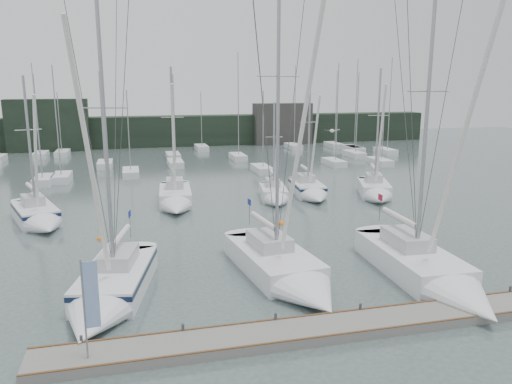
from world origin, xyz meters
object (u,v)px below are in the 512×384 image
sailboat_mid_a (39,218)px  sailboat_mid_d (310,191)px  sailboat_near_left (108,293)px  sailboat_near_right (434,276)px  buoy_a (234,235)px  buoy_b (281,224)px  sailboat_mid_b (176,200)px  sailboat_mid_c (275,196)px  dock_banner (89,300)px  sailboat_mid_e (376,192)px  buoy_c (101,239)px  sailboat_near_center (290,275)px

sailboat_mid_a → sailboat_mid_d: bearing=-9.6°
sailboat_near_left → sailboat_near_right: (16.37, -1.93, 0.01)m
buoy_a → buoy_b: buoy_a is taller
buoy_b → sailboat_mid_b: bearing=134.9°
sailboat_near_left → sailboat_mid_c: (13.73, 18.63, -0.10)m
sailboat_mid_c → buoy_a: size_ratio=14.19×
sailboat_mid_c → sailboat_near_left: bearing=-116.6°
sailboat_mid_a → buoy_b: sailboat_mid_a is taller
sailboat_mid_b → sailboat_mid_d: (12.51, 0.69, -0.03)m
sailboat_mid_b → buoy_a: bearing=-66.3°
sailboat_near_left → dock_banner: 5.75m
buoy_b → sailboat_mid_e: bearing=28.8°
sailboat_mid_b → buoy_b: sailboat_mid_b is taller
sailboat_near_right → sailboat_mid_a: bearing=143.7°
sailboat_mid_a → sailboat_mid_d: size_ratio=1.02×
sailboat_mid_d → buoy_a: bearing=-127.6°
sailboat_mid_c → buoy_b: sailboat_mid_c is taller
sailboat_near_right → sailboat_mid_d: (1.06, 21.35, -0.04)m
sailboat_near_right → sailboat_mid_b: size_ratio=1.35×
sailboat_mid_c → buoy_c: size_ratio=18.66×
buoy_a → dock_banner: (-8.46, -15.05, 2.69)m
sailboat_mid_b → sailboat_near_left: bearing=-100.5°
buoy_b → buoy_c: buoy_b is taller
sailboat_near_left → sailboat_mid_d: sailboat_near_left is taller
buoy_a → buoy_c: bearing=172.5°
sailboat_near_left → buoy_a: size_ratio=23.53×
buoy_b → sailboat_near_left: bearing=-136.6°
sailboat_near_left → buoy_c: (-0.89, 10.87, -0.62)m
sailboat_near_right → sailboat_mid_c: size_ratio=1.79×
buoy_b → buoy_a: bearing=-156.0°
sailboat_mid_b → buoy_c: sailboat_mid_b is taller
buoy_a → sailboat_near_center: bearing=-83.7°
sailboat_mid_d → buoy_b: bearing=-117.5°
sailboat_mid_c → buoy_b: 7.34m
sailboat_mid_d → buoy_b: size_ratio=21.63×
sailboat_mid_a → sailboat_mid_c: 19.47m
sailboat_mid_c → sailboat_mid_e: (9.40, -1.11, 0.08)m
sailboat_mid_e → dock_banner: bearing=-116.1°
sailboat_mid_e → dock_banner: size_ratio=3.24×
sailboat_near_left → sailboat_mid_c: bearing=66.0°
sailboat_near_center → sailboat_near_right: (7.18, -2.10, 0.03)m
buoy_c → buoy_a: bearing=-7.5°
sailboat_mid_e → buoy_b: (-10.99, -6.03, -0.60)m
sailboat_near_right → dock_banner: 17.18m
sailboat_near_center → sailboat_near_right: bearing=-23.1°
sailboat_near_center → sailboat_near_right: sailboat_near_center is taller
sailboat_mid_c → buoy_a: bearing=-112.3°
buoy_a → buoy_b: size_ratio=1.25×
sailboat_mid_a → sailboat_near_right: bearing=-58.0°
sailboat_mid_b → buoy_b: size_ratio=23.64×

